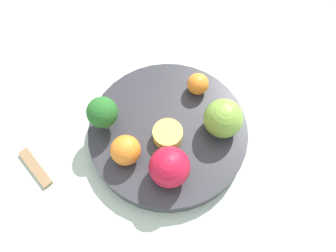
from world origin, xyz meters
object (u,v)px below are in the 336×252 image
(apple_green, at_px, (223,118))
(broccoli, at_px, (103,113))
(orange_front, at_px, (124,149))
(apple_red, at_px, (169,167))
(small_cup, at_px, (168,134))
(orange_back, at_px, (198,84))
(bowl, at_px, (168,132))
(spoon, at_px, (35,168))

(apple_green, bearing_deg, broccoli, 51.74)
(orange_front, bearing_deg, broccoli, -3.07)
(apple_red, xyz_separation_m, small_cup, (0.05, -0.03, -0.02))
(orange_back, bearing_deg, bowl, 109.66)
(bowl, relative_size, broccoli, 4.07)
(bowl, relative_size, small_cup, 5.49)
(apple_red, distance_m, orange_back, 0.16)
(apple_green, height_order, spoon, apple_green)
(orange_back, distance_m, small_cup, 0.10)
(apple_green, relative_size, spoon, 0.78)
(bowl, relative_size, apple_red, 4.27)
(broccoli, height_order, orange_back, broccoli)
(orange_back, bearing_deg, orange_front, 99.31)
(apple_green, bearing_deg, apple_red, 96.91)
(broccoli, bearing_deg, small_cup, -139.89)
(bowl, height_order, small_cup, small_cup)
(bowl, distance_m, orange_front, 0.09)
(apple_green, relative_size, orange_front, 1.33)
(orange_front, relative_size, spoon, 0.59)
(orange_front, bearing_deg, apple_red, -151.45)
(apple_red, bearing_deg, orange_back, -54.13)
(broccoli, height_order, apple_green, broccoli)
(apple_red, bearing_deg, broccoli, 14.06)
(broccoli, xyz_separation_m, orange_front, (-0.06, 0.00, -0.01))
(apple_red, bearing_deg, apple_green, -83.09)
(small_cup, bearing_deg, orange_front, 77.62)
(apple_green, relative_size, orange_back, 1.68)
(apple_green, xyz_separation_m, small_cup, (0.04, 0.08, -0.02))
(apple_red, relative_size, small_cup, 1.29)
(apple_red, distance_m, apple_green, 0.11)
(small_cup, relative_size, spoon, 0.60)
(apple_green, distance_m, small_cup, 0.09)
(broccoli, distance_m, spoon, 0.15)
(spoon, bearing_deg, orange_back, -99.71)
(orange_back, bearing_deg, broccoli, 77.13)
(bowl, relative_size, apple_green, 4.22)
(broccoli, height_order, apple_red, broccoli)
(apple_red, relative_size, apple_green, 0.99)
(broccoli, xyz_separation_m, spoon, (0.01, 0.13, -0.06))
(broccoli, bearing_deg, orange_front, 176.93)
(bowl, bearing_deg, spoon, 68.85)
(small_cup, distance_m, spoon, 0.22)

